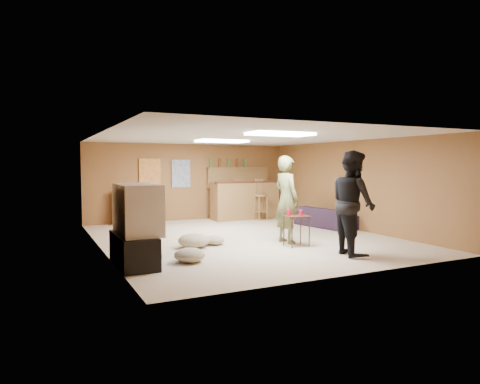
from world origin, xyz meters
name	(u,v)px	position (x,y,z in m)	size (l,w,h in m)	color
ground	(244,238)	(0.00, 0.00, 0.00)	(7.00, 7.00, 0.00)	#C6B297
ceiling	(244,137)	(0.00, 0.00, 2.20)	(6.00, 7.00, 0.02)	silver
wall_back	(190,182)	(0.00, 3.50, 1.10)	(6.00, 0.02, 2.20)	brown
wall_front	(352,200)	(0.00, -3.50, 1.10)	(6.00, 0.02, 2.20)	brown
wall_left	(101,192)	(-3.00, 0.00, 1.10)	(0.02, 7.00, 2.20)	brown
wall_right	(352,185)	(3.00, 0.00, 1.10)	(0.02, 7.00, 2.20)	brown
tv_stand	(134,250)	(-2.72, -1.50, 0.25)	(0.55, 1.30, 0.50)	black
dvd_box	(147,255)	(-2.50, -1.50, 0.15)	(0.35, 0.50, 0.08)	#B2B2B7
tv_body	(137,209)	(-2.65, -1.50, 0.90)	(0.60, 1.10, 0.80)	#B2B2B7
tv_screen	(157,208)	(-2.34, -1.50, 0.90)	(0.02, 0.95, 0.65)	navy
bar_counter	(245,200)	(1.50, 2.95, 0.55)	(2.00, 0.60, 1.10)	brown
bar_lip	(249,182)	(1.50, 2.70, 1.10)	(2.10, 0.12, 0.05)	#3A1D12
bar_shelf	(238,168)	(1.50, 3.40, 1.50)	(2.00, 0.18, 0.05)	brown
bar_backing	(238,178)	(1.50, 3.42, 1.20)	(2.00, 0.14, 0.60)	brown
poster_left	(150,174)	(-1.20, 3.46, 1.35)	(0.60, 0.03, 0.85)	#BF3F26
poster_right	(181,174)	(-0.30, 3.46, 1.35)	(0.55, 0.03, 0.80)	#334C99
folding_chair_stack	(122,208)	(-2.00, 3.30, 0.45)	(0.50, 0.14, 0.90)	maroon
ceiling_panel_front	(280,134)	(0.00, -1.50, 2.17)	(1.20, 0.60, 0.04)	white
ceiling_panel_back	(222,141)	(0.00, 1.20, 2.17)	(1.20, 0.60, 0.04)	white
person_olive	(286,199)	(0.54, -0.87, 0.90)	(0.65, 0.43, 1.79)	olive
person_black	(353,203)	(0.97, -2.39, 0.93)	(0.90, 0.70, 1.86)	black
sofa	(326,217)	(2.64, 0.54, 0.26)	(1.76, 0.69, 0.51)	black
tray_table	(296,231)	(0.52, -1.29, 0.30)	(0.47, 0.37, 0.61)	#3A1D12
cup_red_near	(289,213)	(0.39, -1.21, 0.66)	(0.08, 0.08, 0.12)	red
cup_red_far	(301,213)	(0.57, -1.36, 0.66)	(0.08, 0.08, 0.11)	red
cup_blue	(301,212)	(0.66, -1.22, 0.66)	(0.07, 0.07, 0.10)	#16449C
bar_stool_left	(241,198)	(1.30, 2.83, 0.62)	(0.39, 0.39, 1.24)	brown
bar_stool_right	(261,200)	(1.80, 2.50, 0.59)	(0.38, 0.38, 1.19)	brown
cushion_near_tv	(194,240)	(-1.36, -0.54, 0.14)	(0.61, 0.61, 0.28)	tan
cushion_mid	(214,240)	(-0.88, -0.44, 0.09)	(0.42, 0.42, 0.19)	tan
cushion_far	(190,255)	(-1.84, -1.67, 0.12)	(0.52, 0.52, 0.23)	tan
bottle_row	(228,163)	(1.16, 3.38, 1.65)	(1.20, 0.08, 0.26)	#3F7233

